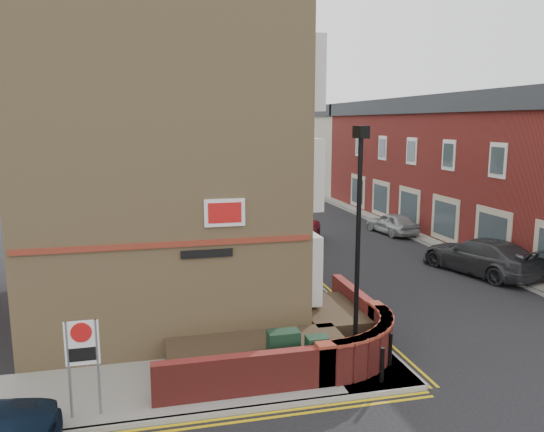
% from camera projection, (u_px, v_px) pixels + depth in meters
% --- Properties ---
extents(ground, '(120.00, 120.00, 0.00)m').
position_uv_depth(ground, '(310.00, 404.00, 12.39)').
color(ground, black).
rests_on(ground, ground).
extents(pavement_corner, '(13.00, 3.00, 0.12)m').
position_uv_depth(pavement_corner, '(155.00, 388.00, 13.01)').
color(pavement_corner, gray).
rests_on(pavement_corner, ground).
extents(pavement_main, '(2.00, 32.00, 0.12)m').
position_uv_depth(pavement_main, '(255.00, 245.00, 28.15)').
color(pavement_main, gray).
rests_on(pavement_main, ground).
extents(pavement_far, '(4.00, 40.00, 0.12)m').
position_uv_depth(pavement_far, '(471.00, 247.00, 27.81)').
color(pavement_far, gray).
rests_on(pavement_far, ground).
extents(kerb_side, '(13.00, 0.15, 0.12)m').
position_uv_depth(kerb_side, '(157.00, 421.00, 11.57)').
color(kerb_side, gray).
rests_on(kerb_side, ground).
extents(kerb_main_near, '(0.15, 32.00, 0.12)m').
position_uv_depth(kerb_main_near, '(273.00, 244.00, 28.38)').
color(kerb_main_near, gray).
rests_on(kerb_main_near, ground).
extents(kerb_main_far, '(0.15, 40.00, 0.12)m').
position_uv_depth(kerb_main_far, '(437.00, 249.00, 27.35)').
color(kerb_main_far, gray).
rests_on(kerb_main_far, ground).
extents(yellow_lines_side, '(13.00, 0.28, 0.01)m').
position_uv_depth(yellow_lines_side, '(157.00, 430.00, 11.34)').
color(yellow_lines_side, gold).
rests_on(yellow_lines_side, ground).
extents(yellow_lines_main, '(0.28, 32.00, 0.01)m').
position_uv_depth(yellow_lines_main, '(278.00, 245.00, 28.45)').
color(yellow_lines_main, gold).
rests_on(yellow_lines_main, ground).
extents(corner_building, '(8.95, 10.40, 13.60)m').
position_uv_depth(corner_building, '(164.00, 130.00, 18.30)').
color(corner_building, tan).
rests_on(corner_building, ground).
extents(garden_wall, '(6.80, 6.00, 1.20)m').
position_uv_depth(garden_wall, '(283.00, 359.00, 14.78)').
color(garden_wall, maroon).
rests_on(garden_wall, ground).
extents(lamppost, '(0.25, 0.50, 6.30)m').
position_uv_depth(lamppost, '(358.00, 250.00, 13.32)').
color(lamppost, black).
rests_on(lamppost, pavement_corner).
extents(utility_cabinet_large, '(0.80, 0.45, 1.20)m').
position_uv_depth(utility_cabinet_large, '(283.00, 353.00, 13.44)').
color(utility_cabinet_large, black).
rests_on(utility_cabinet_large, pavement_corner).
extents(utility_cabinet_small, '(0.55, 0.40, 1.10)m').
position_uv_depth(utility_cabinet_small, '(317.00, 357.00, 13.34)').
color(utility_cabinet_small, black).
rests_on(utility_cabinet_small, pavement_corner).
extents(bollard_near, '(0.11, 0.11, 0.90)m').
position_uv_depth(bollard_near, '(382.00, 365.00, 13.13)').
color(bollard_near, black).
rests_on(bollard_near, pavement_corner).
extents(bollard_far, '(0.11, 0.11, 0.90)m').
position_uv_depth(bollard_far, '(390.00, 349.00, 14.03)').
color(bollard_far, black).
rests_on(bollard_far, pavement_corner).
extents(zone_sign, '(0.72, 0.07, 2.20)m').
position_uv_depth(zone_sign, '(82.00, 351.00, 11.43)').
color(zone_sign, slate).
rests_on(zone_sign, pavement_corner).
extents(far_terrace, '(5.40, 30.40, 8.00)m').
position_uv_depth(far_terrace, '(458.00, 164.00, 31.29)').
color(far_terrace, maroon).
rests_on(far_terrace, ground).
extents(far_terrace_cream, '(5.40, 12.40, 8.00)m').
position_uv_depth(far_terrace_cream, '(335.00, 148.00, 51.39)').
color(far_terrace_cream, '#B9AA98').
rests_on(far_terrace_cream, ground).
extents(tree_near, '(3.64, 3.65, 6.70)m').
position_uv_depth(tree_near, '(263.00, 160.00, 25.47)').
color(tree_near, '#382B1E').
rests_on(tree_near, pavement_main).
extents(tree_mid, '(4.03, 4.03, 7.42)m').
position_uv_depth(tree_mid, '(235.00, 143.00, 33.04)').
color(tree_mid, '#382B1E').
rests_on(tree_mid, pavement_main).
extents(tree_far, '(3.81, 3.81, 7.00)m').
position_uv_depth(tree_far, '(218.00, 143.00, 40.75)').
color(tree_far, '#382B1E').
rests_on(tree_far, pavement_main).
extents(traffic_light_assembly, '(0.20, 0.16, 4.20)m').
position_uv_depth(traffic_light_assembly, '(234.00, 177.00, 36.39)').
color(traffic_light_assembly, black).
rests_on(traffic_light_assembly, pavement_main).
extents(silver_car_near, '(2.72, 4.01, 1.25)m').
position_uv_depth(silver_car_near, '(287.00, 234.00, 28.25)').
color(silver_car_near, '#989C9F').
rests_on(silver_car_near, ground).
extents(red_car_main, '(3.94, 5.25, 1.33)m').
position_uv_depth(red_car_main, '(297.00, 232.00, 28.58)').
color(red_car_main, maroon).
rests_on(red_car_main, ground).
extents(grey_car_far, '(3.58, 5.79, 1.57)m').
position_uv_depth(grey_car_far, '(480.00, 256.00, 22.99)').
color(grey_car_far, '#2E2F33').
rests_on(grey_car_far, ground).
extents(silver_car_far, '(2.07, 3.95, 1.28)m').
position_uv_depth(silver_car_far, '(392.00, 223.00, 31.16)').
color(silver_car_far, '#9DA1A4').
rests_on(silver_car_far, ground).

